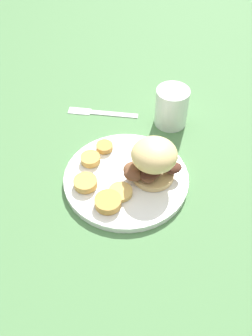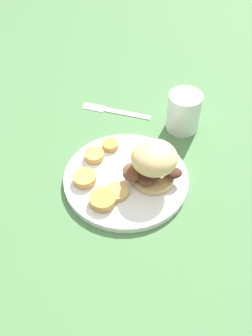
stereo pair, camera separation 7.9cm
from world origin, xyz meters
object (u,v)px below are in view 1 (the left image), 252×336
dinner_plate (126,178)px  fork (102,113)px  drinking_glass (172,107)px  sandwich (153,160)px

dinner_plate → fork: 0.23m
fork → drinking_glass: size_ratio=1.47×
dinner_plate → drinking_glass: (0.09, -0.20, 0.04)m
dinner_plate → fork: size_ratio=1.89×
dinner_plate → fork: bearing=-21.5°
fork → dinner_plate: bearing=158.5°
fork → drinking_glass: (-0.13, -0.11, 0.04)m
drinking_glass → fork: bearing=41.8°
dinner_plate → sandwich: (-0.03, -0.04, 0.06)m
dinner_plate → sandwich: sandwich is taller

